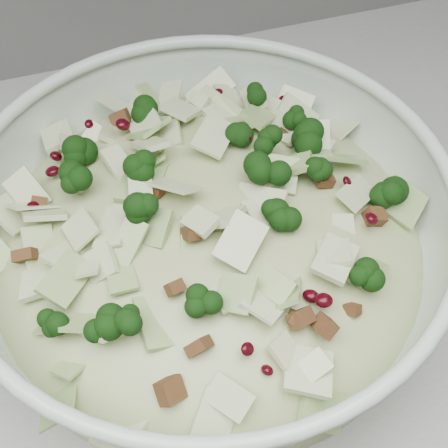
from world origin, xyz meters
name	(u,v)px	position (x,y,z in m)	size (l,w,h in m)	color
mixing_bowl	(208,248)	(-0.70, 1.60, 0.98)	(0.48, 0.48, 0.15)	silver
salad	(207,229)	(-0.70, 1.60, 1.00)	(0.46, 0.46, 0.15)	#B1C184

